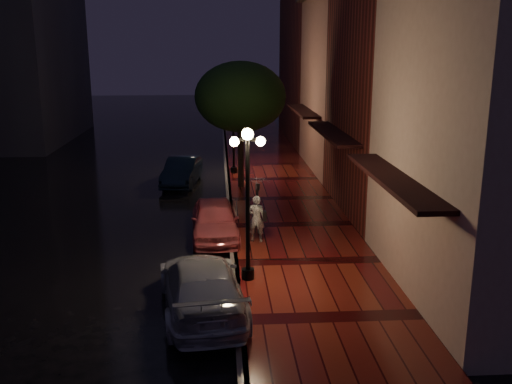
% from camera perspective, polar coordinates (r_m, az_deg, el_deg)
% --- Properties ---
extents(ground, '(120.00, 120.00, 0.00)m').
position_cam_1_polar(ground, '(21.15, -2.47, -3.75)').
color(ground, black).
rests_on(ground, ground).
extents(sidewalk, '(4.50, 60.00, 0.15)m').
position_cam_1_polar(sidewalk, '(21.29, 3.60, -3.43)').
color(sidewalk, '#440C0D').
rests_on(sidewalk, ground).
extents(curb, '(0.25, 60.00, 0.15)m').
position_cam_1_polar(curb, '(21.12, -2.47, -3.55)').
color(curb, '#595451').
rests_on(curb, ground).
extents(storefront_near, '(5.00, 8.00, 8.50)m').
position_cam_1_polar(storefront_near, '(16.10, 23.80, 4.85)').
color(storefront_near, gray).
rests_on(storefront_near, ground).
extents(storefront_mid, '(5.00, 8.00, 11.00)m').
position_cam_1_polar(storefront_mid, '(23.33, 15.05, 11.26)').
color(storefront_mid, '#511914').
rests_on(storefront_mid, ground).
extents(storefront_far, '(5.00, 8.00, 9.00)m').
position_cam_1_polar(storefront_far, '(31.07, 10.20, 10.33)').
color(storefront_far, '#8C5951').
rests_on(storefront_far, ground).
extents(storefront_extra, '(5.00, 12.00, 10.00)m').
position_cam_1_polar(storefront_extra, '(40.81, 6.84, 12.08)').
color(storefront_extra, '#511914').
rests_on(storefront_extra, ground).
extents(streetlamp_near, '(0.96, 0.36, 4.31)m').
position_cam_1_polar(streetlamp_near, '(15.63, -0.84, -0.36)').
color(streetlamp_near, black).
rests_on(streetlamp_near, sidewalk).
extents(streetlamp_far, '(0.96, 0.36, 4.31)m').
position_cam_1_polar(streetlamp_far, '(29.37, -2.27, 6.60)').
color(streetlamp_far, black).
rests_on(streetlamp_far, sidewalk).
extents(street_tree, '(4.16, 4.16, 5.80)m').
position_cam_1_polar(street_tree, '(26.21, -1.55, 9.28)').
color(street_tree, black).
rests_on(street_tree, sidewalk).
extents(pink_car, '(1.78, 4.06, 1.36)m').
position_cam_1_polar(pink_car, '(20.01, -4.14, -2.79)').
color(pink_car, '#D0555E').
rests_on(pink_car, ground).
extents(navy_car, '(1.95, 4.21, 1.34)m').
position_cam_1_polar(navy_car, '(27.97, -7.40, 2.07)').
color(navy_car, black).
rests_on(navy_car, ground).
extents(silver_car, '(2.59, 5.09, 1.42)m').
position_cam_1_polar(silver_car, '(14.62, -5.47, -9.37)').
color(silver_car, '#A7A8AF').
rests_on(silver_car, ground).
extents(woman_with_umbrella, '(0.93, 0.95, 2.24)m').
position_cam_1_polar(woman_with_umbrella, '(18.99, 0.05, -0.71)').
color(woman_with_umbrella, white).
rests_on(woman_with_umbrella, sidewalk).
extents(parking_meter, '(0.16, 0.13, 1.47)m').
position_cam_1_polar(parking_meter, '(21.30, 0.16, -0.67)').
color(parking_meter, black).
rests_on(parking_meter, sidewalk).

